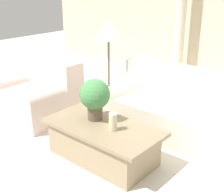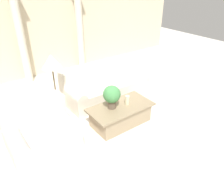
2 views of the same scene
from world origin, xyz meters
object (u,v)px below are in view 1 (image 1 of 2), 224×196
loveseat (38,93)px  coffee_table (103,142)px  floor_lamp (109,33)px  sofa_long (186,111)px  potted_plant (95,96)px

loveseat → coffee_table: 1.70m
coffee_table → floor_lamp: 1.82m
sofa_long → floor_lamp: 1.64m
sofa_long → coffee_table: (-0.43, -1.21, -0.12)m
floor_lamp → sofa_long: bearing=1.2°
loveseat → coffee_table: (1.66, -0.32, -0.13)m
loveseat → potted_plant: 1.54m
sofa_long → floor_lamp: size_ratio=1.53×
floor_lamp → loveseat: bearing=-129.8°
potted_plant → coffee_table: bearing=-21.0°
loveseat → potted_plant: bearing=-9.5°
sofa_long → potted_plant: size_ratio=4.41×
potted_plant → floor_lamp: floor_lamp is taller
loveseat → potted_plant: potted_plant is taller
floor_lamp → potted_plant: bearing=-55.7°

